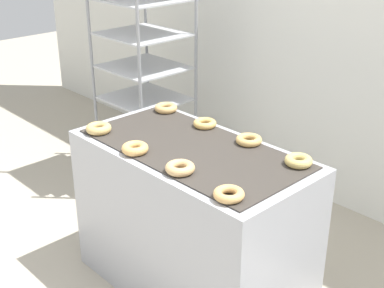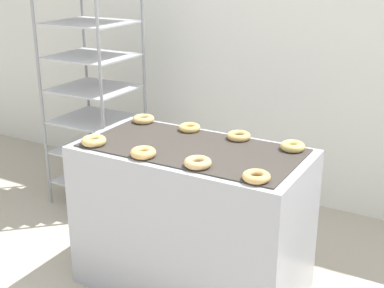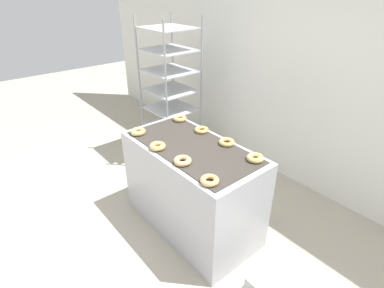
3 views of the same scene
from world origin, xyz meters
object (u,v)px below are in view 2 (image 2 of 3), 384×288
(donut_far_left, at_px, (143,119))
(donut_far_midleft, at_px, (190,128))
(donut_near_midleft, at_px, (143,153))
(fryer_machine, at_px, (192,219))
(baking_rack_cart, at_px, (94,89))
(donut_near_midright, at_px, (198,163))
(donut_near_left, at_px, (94,141))
(donut_far_midright, at_px, (239,136))
(donut_near_right, at_px, (256,176))
(donut_far_right, at_px, (293,146))

(donut_far_left, relative_size, donut_far_midleft, 1.05)
(donut_near_midleft, height_order, donut_far_midleft, donut_near_midleft)
(fryer_machine, xyz_separation_m, baking_rack_cart, (-1.31, 0.72, 0.50))
(donut_near_midright, relative_size, donut_far_left, 1.02)
(baking_rack_cart, height_order, donut_near_midleft, baking_rack_cart)
(donut_near_left, height_order, donut_far_left, donut_near_left)
(donut_far_midleft, xyz_separation_m, donut_far_midright, (0.34, 0.00, 0.00))
(donut_near_left, relative_size, donut_far_midleft, 1.07)
(donut_near_left, relative_size, donut_near_midleft, 1.03)
(donut_far_left, bearing_deg, fryer_machine, -27.04)
(donut_near_right, height_order, donut_far_left, donut_far_left)
(donut_far_midleft, distance_m, donut_far_right, 0.69)
(donut_near_midleft, height_order, donut_near_midright, donut_near_midleft)
(donut_far_left, xyz_separation_m, donut_far_midright, (0.69, -0.00, -0.00))
(donut_near_left, relative_size, donut_far_right, 1.04)
(donut_near_left, height_order, donut_far_right, donut_near_left)
(donut_near_left, bearing_deg, donut_far_right, 24.82)
(baking_rack_cart, height_order, donut_near_left, baking_rack_cart)
(baking_rack_cart, height_order, donut_far_right, baking_rack_cart)
(donut_near_right, relative_size, donut_far_midright, 0.98)
(donut_far_midleft, height_order, donut_far_right, donut_far_right)
(donut_far_midleft, bearing_deg, donut_far_right, -1.57)
(donut_near_midright, bearing_deg, donut_far_midleft, 123.68)
(donut_near_left, xyz_separation_m, donut_far_left, (0.01, 0.51, -0.00))
(donut_near_midright, distance_m, donut_far_midleft, 0.61)
(donut_near_midright, bearing_deg, donut_far_right, 54.13)
(donut_far_midright, bearing_deg, donut_far_right, -3.65)
(baking_rack_cart, bearing_deg, donut_far_right, -14.70)
(baking_rack_cart, distance_m, donut_near_left, 1.25)
(fryer_machine, height_order, donut_far_midleft, donut_far_midleft)
(donut_near_left, xyz_separation_m, donut_far_right, (1.05, 0.48, -0.00))
(donut_far_right, bearing_deg, fryer_machine, -155.12)
(donut_near_midleft, relative_size, donut_near_right, 1.01)
(fryer_machine, bearing_deg, donut_far_midleft, 122.29)
(donut_near_right, xyz_separation_m, donut_far_right, (0.01, 0.50, 0.00))
(donut_far_midright, xyz_separation_m, donut_far_right, (0.35, -0.02, 0.00))
(donut_near_midright, distance_m, donut_near_right, 0.34)
(donut_near_right, distance_m, donut_far_left, 1.16)
(donut_far_midleft, height_order, donut_far_midright, same)
(donut_near_midright, xyz_separation_m, donut_far_midright, (0.00, 0.51, -0.00))
(donut_near_midright, bearing_deg, donut_far_left, 143.65)
(donut_near_midright, xyz_separation_m, donut_far_midleft, (-0.34, 0.50, -0.00))
(donut_far_right, bearing_deg, baking_rack_cart, 165.30)
(donut_far_midleft, bearing_deg, donut_near_right, -37.58)
(donut_near_midleft, bearing_deg, donut_far_midleft, 90.35)
(donut_far_midright, bearing_deg, donut_far_left, 179.94)
(fryer_machine, distance_m, donut_near_midright, 0.57)
(fryer_machine, height_order, donut_near_midright, donut_near_midright)
(donut_near_midleft, height_order, donut_near_right, donut_near_midleft)
(donut_near_midleft, distance_m, donut_far_left, 0.64)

